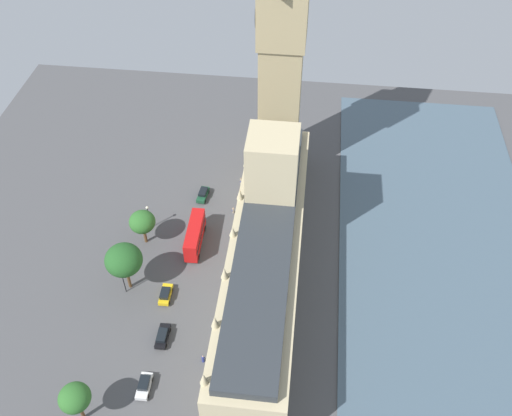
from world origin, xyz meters
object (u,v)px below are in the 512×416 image
Objects in this scene: plane_tree_midblock at (142,222)px; street_lamp_slot_11 at (148,213)px; plane_tree_near_tower at (75,398)px; clock_tower at (282,45)px; pedestrian_opposite_hall at (233,211)px; car_dark_green_kerbside at (203,194)px; car_black_trailing at (163,336)px; car_white_corner at (144,385)px; pedestrian_leading at (203,359)px; parliament_building at (266,249)px; street_lamp_slot_12 at (122,276)px; pedestrian_under_trees at (241,181)px; plane_tree_slot_10 at (124,260)px; double_decker_bus_by_river_gate at (195,235)px; car_yellow_cab_far_end at (166,294)px.

plane_tree_midblock reaches higher than street_lamp_slot_11.
street_lamp_slot_11 is (-0.38, -39.81, -2.20)m from plane_tree_near_tower.
clock_tower is 41.39m from street_lamp_slot_11.
car_dark_green_kerbside is at bearing 41.91° from pedestrian_opposite_hall.
car_black_trailing and car_white_corner have the same top height.
plane_tree_near_tower is (0.41, 35.99, 0.79)m from plane_tree_midblock.
pedestrian_leading is at bearing -146.39° from car_white_corner.
parliament_building is 8.85× the size of street_lamp_slot_12.
pedestrian_under_trees is 0.99× the size of pedestrian_leading.
street_lamp_slot_11 is (8.94, 9.87, 3.29)m from car_dark_green_kerbside.
clock_tower reaches higher than car_white_corner.
plane_tree_midblock is 0.74× the size of plane_tree_slot_10.
parliament_building is at bearing -166.17° from street_lamp_slot_12.
plane_tree_near_tower is 24.94m from plane_tree_slot_10.
street_lamp_slot_12 is (16.92, 31.10, 3.93)m from pedestrian_under_trees.
double_decker_bus_by_river_gate is 2.24× the size of car_black_trailing.
car_yellow_cab_far_end is at bearing 20.61° from parliament_building.
street_lamp_slot_11 is (15.97, -28.37, 3.43)m from pedestrian_leading.
street_lamp_slot_12 is at bearing 57.86° from clock_tower.
street_lamp_slot_12 is at bearing 68.33° from pedestrian_under_trees.
parliament_building is at bearing 114.60° from pedestrian_under_trees.
parliament_building is at bearing -129.67° from plane_tree_near_tower.
clock_tower reaches higher than car_dark_green_kerbside.
pedestrian_leading is 20.93m from street_lamp_slot_12.
car_white_corner is 2.69× the size of pedestrian_leading.
plane_tree_near_tower is 1.43× the size of street_lamp_slot_11.
plane_tree_slot_10 reaches higher than double_decker_bus_by_river_gate.
car_yellow_cab_far_end is 2.70× the size of pedestrian_under_trees.
clock_tower is at bearing -111.15° from plane_tree_near_tower.
car_yellow_cab_far_end is at bearing 66.74° from clock_tower.
pedestrian_under_trees is at bearing -21.66° from pedestrian_opposite_hall.
clock_tower is 70.73m from plane_tree_near_tower.
pedestrian_opposite_hall is at bearing -102.57° from car_white_corner.
pedestrian_opposite_hall is 27.85m from street_lamp_slot_12.
street_lamp_slot_12 is (8.94, -8.92, 3.78)m from car_black_trailing.
pedestrian_under_trees is 0.20× the size of plane_tree_near_tower.
plane_tree_midblock is (9.84, 0.47, 2.95)m from double_decker_bus_by_river_gate.
plane_tree_midblock is at bearing -90.66° from plane_tree_near_tower.
clock_tower is 5.41× the size of double_decker_bus_by_river_gate.
pedestrian_leading is at bearing 160.81° from pedestrian_opposite_hall.
car_dark_green_kerbside is 50.84m from plane_tree_near_tower.
plane_tree_slot_10 is at bearing 89.74° from street_lamp_slot_11.
street_lamp_slot_12 is (0.15, -23.72, -1.71)m from plane_tree_near_tower.
car_white_corner is 10.14m from pedestrian_leading.
pedestrian_leading is 22.03m from plane_tree_slot_10.
plane_tree_slot_10 is (7.67, -19.19, 6.69)m from car_white_corner.
car_yellow_cab_far_end is at bearing 99.34° from car_black_trailing.
plane_tree_slot_10 is (8.48, -10.12, 6.69)m from car_black_trailing.
plane_tree_slot_10 reaches higher than car_dark_green_kerbside.
pedestrian_opposite_hall is 0.22× the size of street_lamp_slot_12.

